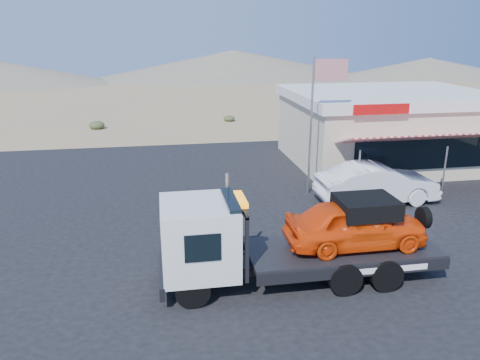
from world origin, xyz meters
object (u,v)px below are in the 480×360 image
Objects in this scene: white_sedan at (377,184)px; jerky_store at (386,126)px; flagpole at (317,110)px; tow_truck at (294,235)px.

white_sedan is 7.02m from jerky_store.
white_sedan is 0.49× the size of jerky_store.
flagpole is at bearing 53.59° from white_sedan.
tow_truck is 7.75m from white_sedan.
jerky_store is at bearing -29.56° from white_sedan.
tow_truck is at bearing -126.26° from jerky_store.
tow_truck is 14.56m from jerky_store.
flagpole is at bearing 67.28° from tow_truck.
tow_truck is at bearing -112.72° from flagpole.
flagpole reaches higher than jerky_store.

